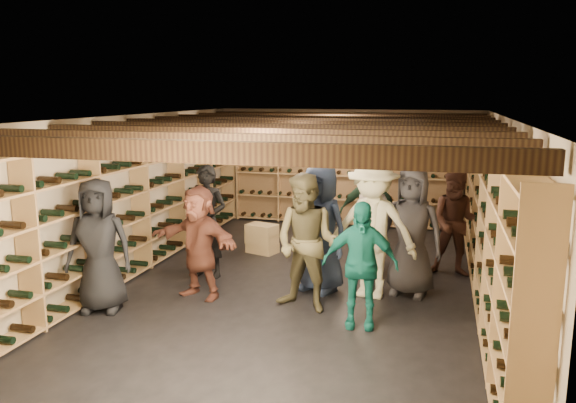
# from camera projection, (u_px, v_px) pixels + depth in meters

# --- Properties ---
(ground) EXTENTS (8.00, 8.00, 0.00)m
(ground) POSITION_uv_depth(u_px,v_px,m) (301.00, 281.00, 8.26)
(ground) COLOR black
(ground) RESTS_ON ground
(walls) EXTENTS (5.52, 8.02, 2.40)m
(walls) POSITION_uv_depth(u_px,v_px,m) (301.00, 202.00, 8.03)
(walls) COLOR beige
(walls) RESTS_ON ground
(ceiling) EXTENTS (5.50, 8.00, 0.01)m
(ceiling) POSITION_uv_depth(u_px,v_px,m) (301.00, 117.00, 7.80)
(ceiling) COLOR beige
(ceiling) RESTS_ON walls
(ceiling_joists) EXTENTS (5.40, 7.12, 0.18)m
(ceiling_joists) POSITION_uv_depth(u_px,v_px,m) (301.00, 127.00, 7.83)
(ceiling_joists) COLOR black
(ceiling_joists) RESTS_ON ground
(wine_rack_left) EXTENTS (0.32, 7.50, 2.15)m
(wine_rack_left) POSITION_uv_depth(u_px,v_px,m) (140.00, 201.00, 8.71)
(wine_rack_left) COLOR tan
(wine_rack_left) RESTS_ON ground
(wine_rack_right) EXTENTS (0.32, 7.50, 2.15)m
(wine_rack_right) POSITION_uv_depth(u_px,v_px,m) (490.00, 221.00, 7.39)
(wine_rack_right) COLOR tan
(wine_rack_right) RESTS_ON ground
(wine_rack_back) EXTENTS (4.70, 0.30, 2.15)m
(wine_rack_back) POSITION_uv_depth(u_px,v_px,m) (345.00, 174.00, 11.68)
(wine_rack_back) COLOR tan
(wine_rack_back) RESTS_ON ground
(crate_stack_left) EXTENTS (0.58, 0.47, 0.51)m
(crate_stack_left) POSITION_uv_depth(u_px,v_px,m) (261.00, 238.00, 9.70)
(crate_stack_left) COLOR tan
(crate_stack_left) RESTS_ON ground
(crate_stack_right) EXTENTS (0.53, 0.38, 0.34)m
(crate_stack_right) POSITION_uv_depth(u_px,v_px,m) (311.00, 247.00, 9.49)
(crate_stack_right) COLOR tan
(crate_stack_right) RESTS_ON ground
(crate_loose) EXTENTS (0.58, 0.49, 0.17)m
(crate_loose) POSITION_uv_depth(u_px,v_px,m) (310.00, 252.00, 9.51)
(crate_loose) COLOR tan
(crate_loose) RESTS_ON ground
(person_0) EXTENTS (0.94, 0.73, 1.70)m
(person_0) POSITION_uv_depth(u_px,v_px,m) (99.00, 246.00, 7.02)
(person_0) COLOR black
(person_0) RESTS_ON ground
(person_1) EXTENTS (0.65, 0.46, 1.69)m
(person_1) POSITION_uv_depth(u_px,v_px,m) (207.00, 222.00, 8.35)
(person_1) COLOR black
(person_1) RESTS_ON ground
(person_2) EXTENTS (1.00, 0.87, 1.76)m
(person_2) POSITION_uv_depth(u_px,v_px,m) (306.00, 243.00, 7.03)
(person_2) COLOR brown
(person_2) RESTS_ON ground
(person_3) EXTENTS (1.32, 0.89, 1.90)m
(person_3) POSITION_uv_depth(u_px,v_px,m) (372.00, 228.00, 7.50)
(person_3) COLOR beige
(person_3) RESTS_ON ground
(person_4) EXTENTS (0.92, 0.45, 1.51)m
(person_4) POSITION_uv_depth(u_px,v_px,m) (360.00, 264.00, 6.55)
(person_4) COLOR #136C60
(person_4) RESTS_ON ground
(person_5) EXTENTS (1.49, 0.86, 1.53)m
(person_5) POSITION_uv_depth(u_px,v_px,m) (199.00, 242.00, 7.51)
(person_5) COLOR brown
(person_5) RESTS_ON ground
(person_6) EXTENTS (1.02, 0.86, 1.77)m
(person_6) POSITION_uv_depth(u_px,v_px,m) (320.00, 229.00, 7.75)
(person_6) COLOR #1F2B46
(person_6) RESTS_ON ground
(person_7) EXTENTS (0.66, 0.53, 1.58)m
(person_7) POSITION_uv_depth(u_px,v_px,m) (372.00, 225.00, 8.35)
(person_7) COLOR gray
(person_7) RESTS_ON ground
(person_8) EXTENTS (0.81, 0.65, 1.62)m
(person_8) POSITION_uv_depth(u_px,v_px,m) (456.00, 223.00, 8.40)
(person_8) COLOR #49291E
(person_8) RESTS_ON ground
(person_10) EXTENTS (0.99, 0.52, 1.61)m
(person_10) POSITION_uv_depth(u_px,v_px,m) (368.00, 213.00, 9.13)
(person_10) COLOR #214330
(person_10) RESTS_ON ground
(person_12) EXTENTS (0.95, 0.71, 1.77)m
(person_12) POSITION_uv_depth(u_px,v_px,m) (411.00, 231.00, 7.59)
(person_12) COLOR #35353A
(person_12) RESTS_ON ground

